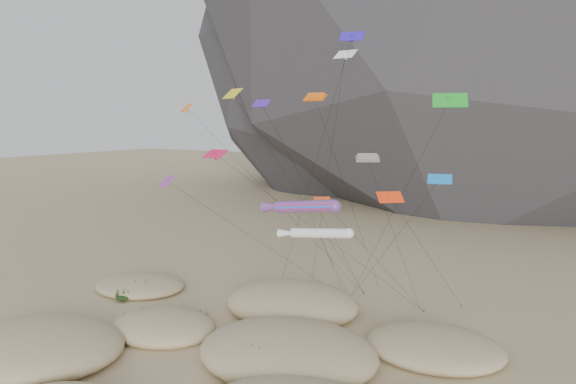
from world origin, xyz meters
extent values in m
plane|color=#CCB789|center=(0.00, 0.00, 0.00)|extent=(500.00, 500.00, 0.00)
ellipsoid|color=#2B2B30|center=(-37.00, 123.00, 44.00)|extent=(136.20, 127.83, 116.00)
ellipsoid|color=#CCB789|center=(-16.10, -4.46, 0.77)|extent=(15.46, 13.14, 3.41)
ellipsoid|color=#CCB789|center=(-10.37, 4.75, 0.59)|extent=(10.59, 9.00, 2.64)
ellipsoid|color=#CCB789|center=(3.16, 5.16, 0.85)|extent=(15.68, 13.33, 3.77)
ellipsoid|color=#CCB789|center=(-2.70, 16.11, 0.87)|extent=(14.57, 12.38, 3.88)
ellipsoid|color=#CCB789|center=(13.36, 13.14, 0.55)|extent=(12.18, 10.35, 2.45)
ellipsoid|color=#CCB789|center=(-22.41, 13.79, 0.44)|extent=(11.27, 9.58, 1.96)
ellipsoid|color=black|center=(-16.68, -6.15, 0.90)|extent=(3.00, 2.57, 0.90)
ellipsoid|color=black|center=(-13.97, -3.93, 0.80)|extent=(2.58, 2.21, 0.77)
ellipsoid|color=black|center=(-13.16, 4.90, 0.80)|extent=(3.09, 2.64, 0.93)
ellipsoid|color=black|center=(-8.58, 7.51, 0.70)|extent=(2.07, 1.77, 0.62)
ellipsoid|color=black|center=(2.62, 2.83, 1.10)|extent=(3.17, 2.72, 0.95)
ellipsoid|color=black|center=(6.58, 7.41, 1.00)|extent=(2.77, 2.37, 0.83)
ellipsoid|color=black|center=(1.51, 1.20, 0.90)|extent=(2.50, 2.14, 0.75)
ellipsoid|color=black|center=(-1.35, 15.07, 1.00)|extent=(3.36, 2.87, 1.01)
ellipsoid|color=black|center=(-1.42, 15.32, 0.90)|extent=(2.89, 2.47, 0.87)
ellipsoid|color=black|center=(15.11, 13.97, 0.70)|extent=(2.20, 1.88, 0.66)
ellipsoid|color=black|center=(11.16, 11.54, 0.60)|extent=(2.42, 2.07, 0.73)
ellipsoid|color=black|center=(-20.76, 13.37, 0.50)|extent=(2.16, 1.85, 0.65)
ellipsoid|color=black|center=(-20.77, 9.43, 0.40)|extent=(1.76, 1.51, 0.53)
cylinder|color=#3F2D1E|center=(-5.73, 23.42, 0.15)|extent=(0.08, 0.08, 0.30)
cylinder|color=#3F2D1E|center=(1.74, 25.37, 0.15)|extent=(0.08, 0.08, 0.30)
cylinder|color=#3F2D1E|center=(1.07, 22.46, 0.15)|extent=(0.08, 0.08, 0.30)
cylinder|color=#3F2D1E|center=(9.56, 22.85, 0.15)|extent=(0.08, 0.08, 0.30)
cylinder|color=#3F2D1E|center=(9.36, 19.24, 0.15)|extent=(0.08, 0.08, 0.30)
cylinder|color=#3F2D1E|center=(-5.04, 24.98, 0.15)|extent=(0.08, 0.08, 0.30)
cylinder|color=#3F2D1E|center=(12.63, 26.53, 0.15)|extent=(0.08, 0.08, 0.30)
cylinder|color=#3F2D1E|center=(-8.32, 22.97, 0.15)|extent=(0.08, 0.08, 0.30)
cylinder|color=red|center=(3.35, 7.76, 12.91)|extent=(5.67, 1.03, 1.61)
sphere|color=red|center=(6.15, 7.77, 13.13)|extent=(1.08, 1.08, 1.08)
cone|color=red|center=(0.28, 7.76, 12.63)|extent=(2.32, 0.93, 1.15)
cylinder|color=black|center=(2.28, 15.24, 6.45)|extent=(2.17, 14.97, 12.93)
cylinder|color=white|center=(3.13, 11.05, 9.98)|extent=(5.64, 1.45, 1.27)
sphere|color=white|center=(5.89, 11.33, 10.20)|extent=(0.93, 0.93, 0.93)
cone|color=white|center=(0.11, 10.74, 9.70)|extent=(2.33, 1.03, 0.95)
cylinder|color=black|center=(1.94, 16.65, 4.99)|extent=(2.42, 11.23, 10.00)
cube|color=#E8580C|center=(-0.20, 16.32, 22.39)|extent=(2.39, 1.16, 0.70)
cube|color=#E8580C|center=(-0.20, 16.32, 22.57)|extent=(2.03, 0.92, 0.68)
cylinder|color=black|center=(1.10, 22.39, 11.20)|extent=(2.63, 12.17, 22.40)
cube|color=orange|center=(6.40, 14.13, 16.70)|extent=(2.30, 1.80, 0.60)
cube|color=orange|center=(6.40, 14.13, 16.89)|extent=(1.93, 1.48, 0.59)
cylinder|color=black|center=(7.49, 19.25, 8.35)|extent=(2.22, 10.26, 16.71)
cube|color=#CA1345|center=(-5.09, 6.41, 17.20)|extent=(2.37, 1.54, 0.74)
cube|color=#CA1345|center=(-5.09, 6.41, 17.05)|extent=(0.29, 0.22, 0.76)
cylinder|color=black|center=(2.24, 14.63, 8.62)|extent=(14.67, 16.47, 17.17)
cube|color=purple|center=(-11.44, 7.02, 14.32)|extent=(2.61, 2.42, 1.04)
cube|color=purple|center=(-11.44, 7.02, 14.17)|extent=(0.45, 0.46, 0.80)
cylinder|color=black|center=(-5.18, 14.74, 7.18)|extent=(12.53, 15.47, 14.29)
cube|color=#CE4113|center=(4.64, 8.53, 13.43)|extent=(1.61, 1.61, 0.53)
cube|color=#CE4113|center=(4.64, 8.53, 13.28)|extent=(0.23, 0.23, 0.51)
cylinder|color=black|center=(7.10, 15.69, 6.74)|extent=(4.95, 14.34, 13.40)
cube|color=#1777C6|center=(13.89, 10.99, 15.53)|extent=(2.09, 1.41, 0.72)
cube|color=#1777C6|center=(13.89, 10.99, 15.38)|extent=(0.27, 0.26, 0.66)
cylinder|color=black|center=(7.48, 16.73, 7.79)|extent=(12.85, 11.50, 15.50)
cube|color=#401DA9|center=(-2.65, 10.32, 21.74)|extent=(1.68, 0.87, 0.71)
cube|color=#401DA9|center=(-2.65, 10.32, 21.59)|extent=(0.21, 0.26, 0.55)
cylinder|color=black|center=(-0.46, 17.84, 10.89)|extent=(4.43, 15.08, 21.70)
cube|color=#F6350C|center=(10.80, 8.10, 14.20)|extent=(2.24, 2.11, 0.78)
cube|color=#F6350C|center=(10.80, 8.10, 14.05)|extent=(0.34, 0.34, 0.70)
cylinder|color=black|center=(11.71, 17.31, 7.13)|extent=(1.85, 18.45, 14.17)
cube|color=white|center=(4.07, 14.08, 26.16)|extent=(2.15, 1.31, 0.81)
cube|color=white|center=(4.07, 14.08, 26.01)|extent=(0.28, 0.29, 0.68)
cylinder|color=black|center=(-0.49, 19.53, 13.11)|extent=(9.14, 10.92, 26.13)
cube|color=yellow|center=(-8.02, 13.25, 22.85)|extent=(2.72, 2.15, 1.05)
cube|color=yellow|center=(-8.02, 13.25, 22.70)|extent=(0.42, 0.45, 0.81)
cylinder|color=black|center=(-3.14, 19.31, 11.45)|extent=(9.80, 12.15, 22.82)
cube|color=green|center=(14.00, 12.86, 21.82)|extent=(3.03, 2.07, 1.20)
cube|color=green|center=(14.00, 12.86, 21.67)|extent=(0.44, 0.50, 0.91)
cylinder|color=black|center=(7.53, 17.66, 10.94)|extent=(12.96, 9.63, 21.79)
cube|color=#2A16C1|center=(4.94, 13.49, 27.62)|extent=(2.26, 1.40, 0.91)
cube|color=#2A16C1|center=(4.94, 13.49, 27.47)|extent=(0.31, 0.36, 0.69)
cylinder|color=black|center=(-1.69, 18.23, 13.84)|extent=(13.29, 9.51, 27.59)
cube|color=orange|center=(-13.60, 12.71, 21.49)|extent=(2.29, 2.01, 0.92)
cube|color=orange|center=(-13.60, 12.71, 21.34)|extent=(0.39, 0.40, 0.69)
cylinder|color=black|center=(-5.93, 19.04, 10.77)|extent=(15.37, 12.69, 21.45)
camera|label=1|loc=(25.83, -33.75, 20.35)|focal=35.00mm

